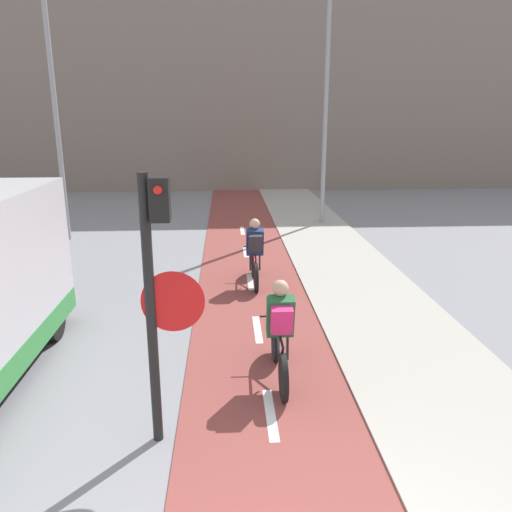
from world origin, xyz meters
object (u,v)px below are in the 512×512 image
object	(u,v)px
street_lamp_far	(52,81)
cyclist_near	(280,333)
traffic_light_pole	(157,283)
street_lamp_sidewalk	(327,84)
cyclist_far	(255,253)

from	to	relation	value
street_lamp_far	cyclist_near	xyz separation A→B (m)	(5.34, -8.43, -3.72)
traffic_light_pole	street_lamp_sidewalk	bearing A→B (deg)	70.94
traffic_light_pole	street_lamp_far	bearing A→B (deg)	112.13
street_lamp_sidewalk	street_lamp_far	bearing A→B (deg)	-167.70
traffic_light_pole	cyclist_near	size ratio (longest dim) A/B	1.76
traffic_light_pole	cyclist_far	xyz separation A→B (m)	(1.31, 5.24, -1.16)
street_lamp_far	cyclist_near	world-z (taller)	street_lamp_far
street_lamp_sidewalk	cyclist_near	distance (m)	11.11
street_lamp_sidewalk	cyclist_far	world-z (taller)	street_lamp_sidewalk
traffic_light_pole	street_lamp_sidewalk	size ratio (longest dim) A/B	0.41
cyclist_near	cyclist_far	size ratio (longest dim) A/B	1.03
traffic_light_pole	street_lamp_far	xyz separation A→B (m)	(-3.92, 9.64, 2.55)
cyclist_near	street_lamp_far	bearing A→B (deg)	122.32
cyclist_far	street_lamp_sidewalk	bearing A→B (deg)	66.90
street_lamp_sidewalk	cyclist_far	distance (m)	7.64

